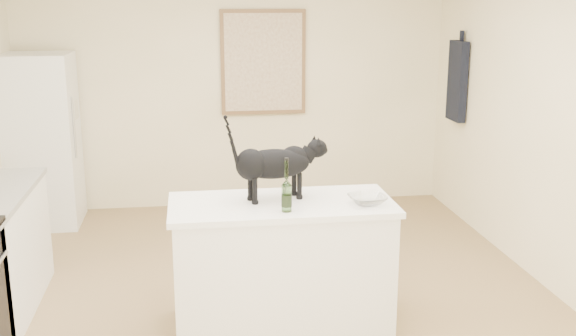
{
  "coord_description": "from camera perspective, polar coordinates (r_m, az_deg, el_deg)",
  "views": [
    {
      "loc": [
        -0.48,
        -4.55,
        2.24
      ],
      "look_at": [
        0.15,
        -0.15,
        1.12
      ],
      "focal_mm": 42.86,
      "sensor_mm": 36.0,
      "label": 1
    }
  ],
  "objects": [
    {
      "name": "fridge",
      "position": [
        7.19,
        -19.82,
        2.16
      ],
      "size": [
        0.68,
        0.68,
        1.7
      ],
      "primitive_type": "cube",
      "color": "white",
      "rests_on": "floor"
    },
    {
      "name": "wine_bottle",
      "position": [
        4.35,
        -0.12,
        -1.7
      ],
      "size": [
        0.07,
        0.07,
        0.31
      ],
      "primitive_type": "cylinder",
      "rotation": [
        0.0,
        0.0,
        0.13
      ],
      "color": "#305E25",
      "rests_on": "island_top"
    },
    {
      "name": "wall_back",
      "position": [
        7.37,
        -4.4,
        6.79
      ],
      "size": [
        4.5,
        0.0,
        4.5
      ],
      "primitive_type": "plane",
      "rotation": [
        1.57,
        0.0,
        0.0
      ],
      "color": "#FFEDC5",
      "rests_on": "ground"
    },
    {
      "name": "floor",
      "position": [
        5.09,
        -1.95,
        -11.95
      ],
      "size": [
        5.5,
        5.5,
        0.0
      ],
      "primitive_type": "plane",
      "color": "olive",
      "rests_on": "ground"
    },
    {
      "name": "wall_front",
      "position": [
        2.09,
        6.27,
        -12.75
      ],
      "size": [
        4.5,
        0.0,
        4.5
      ],
      "primitive_type": "plane",
      "rotation": [
        -1.57,
        0.0,
        0.0
      ],
      "color": "#FFEDC5",
      "rests_on": "ground"
    },
    {
      "name": "artwork_canvas",
      "position": [
        7.33,
        -2.04,
        8.74
      ],
      "size": [
        0.82,
        0.0,
        1.02
      ],
      "primitive_type": "cube",
      "color": "beige",
      "rests_on": "wall_back"
    },
    {
      "name": "hanging_garment",
      "position": [
        7.17,
        13.87,
        7.02
      ],
      "size": [
        0.08,
        0.34,
        0.8
      ],
      "primitive_type": "cube",
      "color": "black",
      "rests_on": "wall_right"
    },
    {
      "name": "artwork_frame",
      "position": [
        7.34,
        -2.06,
        8.75
      ],
      "size": [
        0.9,
        0.03,
        1.1
      ],
      "primitive_type": "cube",
      "color": "brown",
      "rests_on": "wall_back"
    },
    {
      "name": "wall_right",
      "position": [
        5.39,
        22.47,
        3.02
      ],
      "size": [
        0.0,
        5.5,
        5.5
      ],
      "primitive_type": "plane",
      "rotation": [
        1.57,
        0.0,
        -1.57
      ],
      "color": "#FFEDC5",
      "rests_on": "ground"
    },
    {
      "name": "island_base",
      "position": [
        4.75,
        -0.52,
        -8.27
      ],
      "size": [
        1.44,
        0.67,
        0.86
      ],
      "primitive_type": "cube",
      "color": "white",
      "rests_on": "floor"
    },
    {
      "name": "black_cat",
      "position": [
        4.58,
        -1.22,
        0.02
      ],
      "size": [
        0.66,
        0.34,
        0.45
      ],
      "primitive_type": null,
      "rotation": [
        0.0,
        0.0,
        0.24
      ],
      "color": "black",
      "rests_on": "island_top"
    },
    {
      "name": "glass_bowl",
      "position": [
        4.56,
        6.6,
        -2.64
      ],
      "size": [
        0.28,
        0.28,
        0.06
      ],
      "primitive_type": "imported",
      "rotation": [
        0.0,
        0.0,
        0.17
      ],
      "color": "white",
      "rests_on": "island_top"
    },
    {
      "name": "island_top",
      "position": [
        4.59,
        -0.53,
        -3.08
      ],
      "size": [
        1.5,
        0.7,
        0.04
      ],
      "primitive_type": "cube",
      "color": "white",
      "rests_on": "island_base"
    },
    {
      "name": "fridge_paper",
      "position": [
        7.17,
        -17.15,
        4.67
      ],
      "size": [
        0.02,
        0.15,
        0.19
      ],
      "primitive_type": "cube",
      "rotation": [
        0.0,
        0.0,
        -0.08
      ],
      "color": "beige",
      "rests_on": "fridge"
    }
  ]
}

